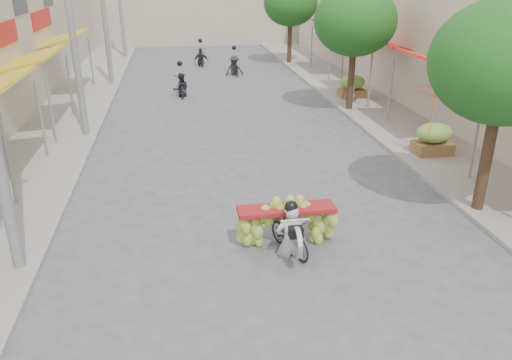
% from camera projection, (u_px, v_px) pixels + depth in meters
% --- Properties ---
extents(ground, '(120.00, 120.00, 0.00)m').
position_uv_depth(ground, '(312.00, 340.00, 8.35)').
color(ground, '#56565B').
rests_on(ground, ground).
extents(sidewalk_left, '(4.00, 60.00, 0.12)m').
position_uv_depth(sidewalk_left, '(58.00, 116.00, 20.95)').
color(sidewalk_left, gray).
rests_on(sidewalk_left, ground).
extents(sidewalk_right, '(4.00, 60.00, 0.12)m').
position_uv_depth(sidewalk_right, '(375.00, 103.00, 22.99)').
color(sidewalk_right, gray).
rests_on(sidewalk_right, ground).
extents(shophouse_row_right, '(9.77, 40.00, 6.00)m').
position_uv_depth(shophouse_row_right, '(499.00, 37.00, 21.66)').
color(shophouse_row_right, '#C2B3A1').
rests_on(shophouse_row_right, ground).
extents(utility_pole_mid, '(0.60, 0.24, 8.00)m').
position_uv_depth(utility_pole_mid, '(71.00, 24.00, 16.91)').
color(utility_pole_mid, slate).
rests_on(utility_pole_mid, ground).
extents(utility_pole_far, '(0.60, 0.24, 8.00)m').
position_uv_depth(utility_pole_far, '(103.00, 6.00, 25.09)').
color(utility_pole_far, slate).
rests_on(utility_pole_far, ground).
extents(street_tree_near, '(3.40, 3.40, 5.25)m').
position_uv_depth(street_tree_near, '(505.00, 62.00, 11.30)').
color(street_tree_near, '#3A2719').
rests_on(street_tree_near, ground).
extents(street_tree_mid, '(3.40, 3.40, 5.25)m').
position_uv_depth(street_tree_mid, '(355.00, 21.00, 20.39)').
color(street_tree_mid, '#3A2719').
rests_on(street_tree_mid, ground).
extents(street_tree_far, '(3.40, 3.40, 5.25)m').
position_uv_depth(street_tree_far, '(291.00, 3.00, 31.30)').
color(street_tree_far, '#3A2719').
rests_on(street_tree_far, ground).
extents(produce_crate_mid, '(1.20, 0.88, 1.16)m').
position_uv_depth(produce_crate_mid, '(434.00, 136.00, 16.25)').
color(produce_crate_mid, brown).
rests_on(produce_crate_mid, ground).
extents(produce_crate_far, '(1.20, 0.88, 1.16)m').
position_uv_depth(produce_crate_far, '(352.00, 85.00, 23.52)').
color(produce_crate_far, brown).
rests_on(produce_crate_far, ground).
extents(banana_motorbike, '(2.20, 1.76, 2.16)m').
position_uv_depth(banana_motorbike, '(288.00, 220.00, 10.79)').
color(banana_motorbike, black).
rests_on(banana_motorbike, ground).
extents(market_umbrella, '(2.25, 2.25, 1.82)m').
position_uv_depth(market_umbrella, '(438.00, 84.00, 15.19)').
color(market_umbrella, '#D34C1C').
rests_on(market_umbrella, ground).
extents(pedestrian, '(0.80, 0.49, 1.59)m').
position_uv_depth(pedestrian, '(351.00, 82.00, 23.09)').
color(pedestrian, silver).
rests_on(pedestrian, ground).
extents(bg_motorbike_a, '(0.82, 1.72, 1.95)m').
position_uv_depth(bg_motorbike_a, '(181.00, 81.00, 24.17)').
color(bg_motorbike_a, black).
rests_on(bg_motorbike_a, ground).
extents(bg_motorbike_b, '(1.12, 1.76, 1.95)m').
position_uv_depth(bg_motorbike_b, '(234.00, 61.00, 28.94)').
color(bg_motorbike_b, black).
rests_on(bg_motorbike_b, ground).
extents(bg_motorbike_c, '(1.00, 1.44, 1.95)m').
position_uv_depth(bg_motorbike_c, '(201.00, 53.00, 31.71)').
color(bg_motorbike_c, black).
rests_on(bg_motorbike_c, ground).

